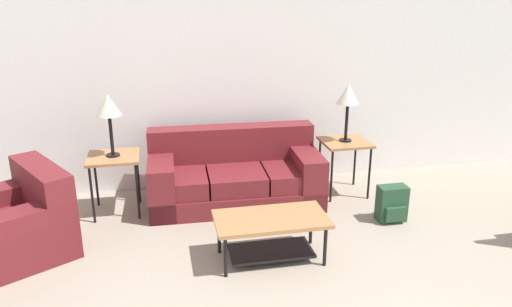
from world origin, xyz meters
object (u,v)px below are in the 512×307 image
(side_table_left, at_px, (114,162))
(armchair, at_px, (10,227))
(table_lamp_right, at_px, (348,96))
(backpack, at_px, (392,204))
(couch, at_px, (235,177))
(table_lamp_left, at_px, (108,107))
(side_table_right, at_px, (345,147))
(coffee_table, at_px, (271,228))

(side_table_left, bearing_deg, armchair, -139.97)
(table_lamp_right, distance_m, backpack, 1.29)
(couch, bearing_deg, table_lamp_right, -1.29)
(side_table_left, bearing_deg, backpack, -15.64)
(side_table_left, relative_size, table_lamp_left, 0.99)
(side_table_right, xyz_separation_m, table_lamp_right, (0.00, 0.00, 0.60))
(coffee_table, distance_m, backpack, 1.51)
(side_table_left, bearing_deg, coffee_table, -42.55)
(side_table_right, distance_m, table_lamp_left, 2.66)
(side_table_left, bearing_deg, couch, 1.28)
(couch, relative_size, side_table_right, 2.97)
(couch, distance_m, backpack, 1.74)
(couch, distance_m, table_lamp_right, 1.57)
(table_lamp_right, bearing_deg, table_lamp_left, 180.00)
(armchair, bearing_deg, side_table_right, 12.12)
(side_table_left, xyz_separation_m, table_lamp_right, (2.60, 0.00, 0.60))
(couch, height_order, coffee_table, couch)
(armchair, height_order, side_table_right, armchair)
(couch, xyz_separation_m, coffee_table, (0.11, -1.32, 0.01))
(armchair, bearing_deg, backpack, -0.67)
(coffee_table, distance_m, table_lamp_left, 2.10)
(table_lamp_left, bearing_deg, couch, 1.28)
(armchair, distance_m, side_table_left, 1.20)
(couch, relative_size, side_table_left, 2.97)
(couch, bearing_deg, side_table_left, -178.72)
(couch, xyz_separation_m, armchair, (-2.19, -0.78, -0.02))
(coffee_table, relative_size, table_lamp_right, 1.52)
(couch, height_order, backpack, couch)
(armchair, relative_size, coffee_table, 1.35)
(armchair, xyz_separation_m, table_lamp_right, (3.49, 0.75, 0.90))
(couch, height_order, armchair, couch)
(table_lamp_left, bearing_deg, backpack, -15.64)
(armchair, xyz_separation_m, backpack, (3.73, -0.04, -0.09))
(backpack, bearing_deg, side_table_left, 164.36)
(side_table_right, bearing_deg, coffee_table, -132.48)
(side_table_left, bearing_deg, table_lamp_left, 116.57)
(armchair, bearing_deg, table_lamp_right, 12.12)
(couch, xyz_separation_m, side_table_left, (-1.30, -0.03, 0.28))
(couch, bearing_deg, armchair, -160.45)
(table_lamp_left, distance_m, backpack, 3.11)
(coffee_table, bearing_deg, table_lamp_left, 137.45)
(armchair, height_order, coffee_table, armchair)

